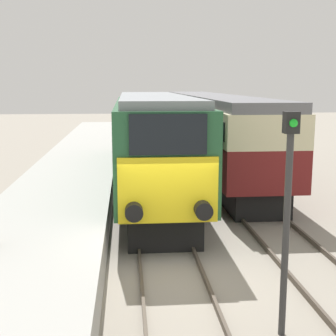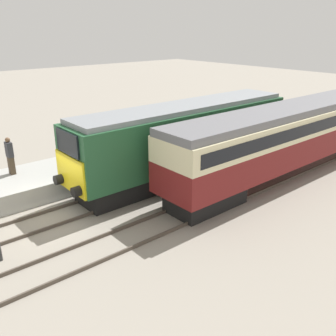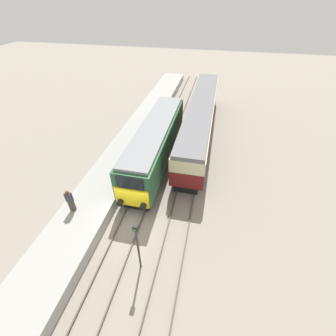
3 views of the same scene
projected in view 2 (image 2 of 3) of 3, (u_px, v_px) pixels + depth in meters
ground_plane at (61, 216)px, 16.31m from camera, size 120.00×120.00×0.00m
platform_left at (157, 151)px, 23.33m from camera, size 3.50×50.00×0.93m
rails_near_track at (152, 185)px, 19.31m from camera, size 1.51×60.00×0.14m
rails_far_track at (198, 208)px, 16.88m from camera, size 1.50×60.00×0.14m
locomotive at (186, 137)px, 19.96m from camera, size 2.70×13.86×3.99m
passenger_carriage at (306, 128)px, 21.20m from camera, size 2.75×20.43×3.84m
person_on_platform at (10, 156)px, 18.16m from camera, size 0.44×0.26×1.86m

